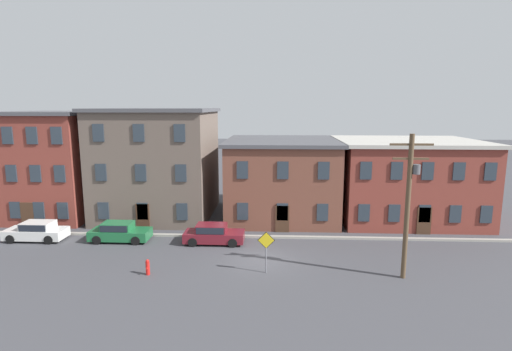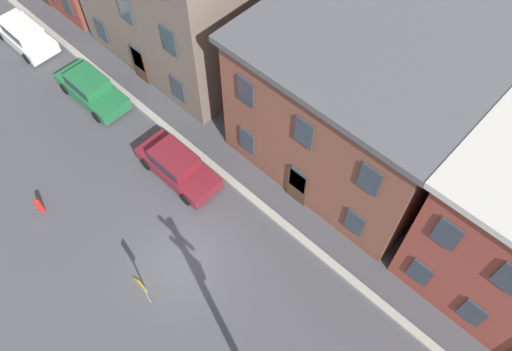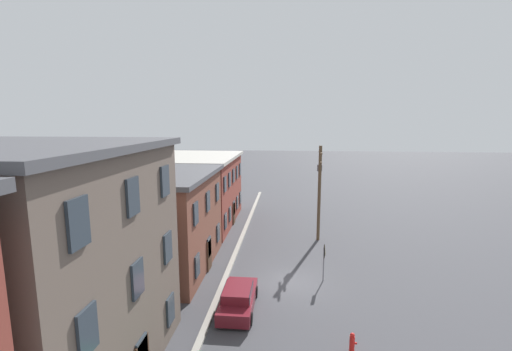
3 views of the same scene
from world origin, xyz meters
TOP-DOWN VIEW (x-y plane):
  - ground_plane at (0.00, 0.00)m, footprint 200.00×200.00m
  - kerb_strip at (0.00, 4.50)m, footprint 56.00×0.36m
  - apartment_corner at (-19.60, 11.14)m, footprint 8.59×10.81m
  - apartment_midblock at (-9.90, 10.81)m, footprint 10.26×10.14m
  - apartment_far at (1.46, 11.26)m, footprint 10.06×11.04m
  - apartment_annex at (12.63, 11.02)m, footprint 12.29×10.56m
  - car_white at (-17.10, 3.08)m, footprint 4.40×1.92m
  - car_green at (-10.79, 3.22)m, footprint 4.40×1.92m
  - car_maroon at (-3.67, 3.07)m, footprint 4.40×1.92m
  - caution_sign at (0.37, -2.10)m, footprint 1.05×0.08m
  - utility_pole at (8.52, -2.40)m, footprint 2.40×0.44m
  - fire_hydrant at (-6.74, -2.73)m, footprint 0.24×0.34m

SIDE VIEW (x-z plane):
  - ground_plane at x=0.00m, z-range 0.00..0.00m
  - kerb_strip at x=0.00m, z-range 0.00..0.16m
  - fire_hydrant at x=-6.74m, z-range 0.00..0.96m
  - car_white at x=-17.10m, z-range 0.03..1.46m
  - car_green at x=-10.79m, z-range 0.03..1.46m
  - car_maroon at x=-3.67m, z-range 0.03..1.46m
  - caution_sign at x=0.37m, z-range 0.44..3.04m
  - apartment_far at x=1.46m, z-range 0.01..7.05m
  - apartment_annex at x=12.63m, z-range 0.01..7.09m
  - utility_pole at x=8.52m, z-range 0.54..9.04m
  - apartment_corner at x=-19.60m, z-range 0.01..9.57m
  - apartment_midblock at x=-9.90m, z-range 0.01..9.84m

